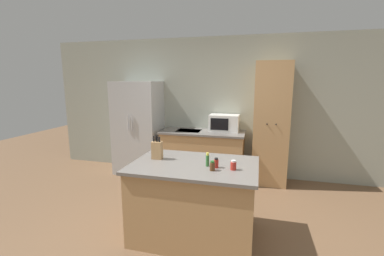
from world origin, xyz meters
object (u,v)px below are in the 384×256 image
pantry_cabinet (271,124)px  spice_bottle_short_red (233,165)px  refrigerator (138,128)px  spice_bottle_amber_oil (216,163)px  microwave (224,123)px  spice_bottle_green_herb (212,166)px  spice_bottle_tall_dark (208,160)px  knife_block (157,150)px

pantry_cabinet → spice_bottle_short_red: bearing=-102.5°
refrigerator → spice_bottle_amber_oil: 2.66m
microwave → spice_bottle_short_red: 2.09m
spice_bottle_short_red → spice_bottle_amber_oil: spice_bottle_amber_oil is taller
spice_bottle_short_red → spice_bottle_green_herb: bearing=-160.0°
refrigerator → spice_bottle_short_red: size_ratio=17.32×
pantry_cabinet → spice_bottle_tall_dark: 2.07m
pantry_cabinet → microwave: (-0.82, 0.07, -0.02)m
pantry_cabinet → knife_block: size_ratio=7.39×
microwave → spice_bottle_amber_oil: (0.19, -2.03, -0.10)m
pantry_cabinet → spice_bottle_short_red: (-0.44, -1.99, -0.13)m
knife_block → microwave: bearing=74.1°
refrigerator → microwave: refrigerator is taller
pantry_cabinet → spice_bottle_tall_dark: pantry_cabinet is taller
refrigerator → knife_block: size_ratio=6.24×
spice_bottle_tall_dark → spice_bottle_amber_oil: 0.11m
spice_bottle_tall_dark → spice_bottle_short_red: size_ratio=1.46×
refrigerator → microwave: bearing=4.4°
spice_bottle_short_red → spice_bottle_green_herb: (-0.21, -0.08, 0.00)m
refrigerator → knife_block: (1.12, -1.77, 0.10)m
spice_bottle_short_red → spice_bottle_green_herb: same height
knife_block → spice_bottle_green_herb: bearing=-18.0°
knife_block → spice_bottle_short_red: size_ratio=2.78×
spice_bottle_tall_dark → spice_bottle_short_red: bearing=-9.2°
pantry_cabinet → spice_bottle_tall_dark: size_ratio=14.06×
microwave → knife_block: (-0.54, -1.90, -0.04)m
spice_bottle_amber_oil → knife_block: bearing=169.7°
microwave → spice_bottle_green_herb: (0.17, -2.13, -0.11)m
refrigerator → spice_bottle_amber_oil: size_ratio=16.49×
spice_bottle_amber_oil → microwave: bearing=95.3°
pantry_cabinet → microwave: size_ratio=3.99×
knife_block → spice_bottle_amber_oil: size_ratio=2.64×
knife_block → spice_bottle_tall_dark: knife_block is taller
knife_block → spice_bottle_short_red: bearing=-9.5°
knife_block → refrigerator: bearing=122.4°
refrigerator → spice_bottle_green_herb: bearing=-47.5°
microwave → spice_bottle_amber_oil: bearing=-84.7°
spice_bottle_tall_dark → spice_bottle_green_herb: (0.08, -0.12, -0.02)m
knife_block → spice_bottle_short_red: 0.93m
knife_block → spice_bottle_green_herb: knife_block is taller
knife_block → pantry_cabinet: bearing=53.5°
microwave → pantry_cabinet: bearing=-4.7°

